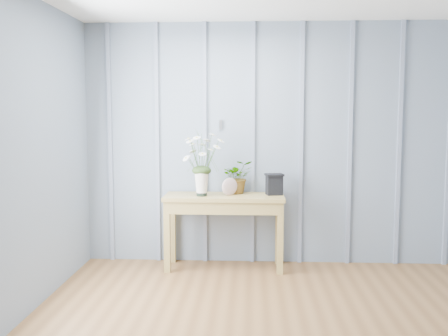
# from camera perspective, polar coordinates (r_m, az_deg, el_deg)

# --- Properties ---
(room_shell) EXTENTS (4.00, 4.50, 2.50)m
(room_shell) POSITION_cam_1_polar(r_m,az_deg,el_deg) (4.15, 6.78, 11.67)
(room_shell) COLOR gray
(room_shell) RESTS_ON ground
(sideboard) EXTENTS (1.20, 0.45, 0.75)m
(sideboard) POSITION_cam_1_polar(r_m,az_deg,el_deg) (5.29, 0.03, -4.19)
(sideboard) COLOR #A08644
(sideboard) RESTS_ON ground
(daisy_vase) EXTENTS (0.47, 0.35, 0.66)m
(daisy_vase) POSITION_cam_1_polar(r_m,az_deg,el_deg) (5.18, -2.46, 1.46)
(daisy_vase) COLOR black
(daisy_vase) RESTS_ON sideboard
(spider_plant) EXTENTS (0.36, 0.33, 0.34)m
(spider_plant) POSITION_cam_1_polar(r_m,az_deg,el_deg) (5.37, 1.50, -0.96)
(spider_plant) COLOR #263E18
(spider_plant) RESTS_ON sideboard
(felt_disc_vessel) EXTENTS (0.18, 0.14, 0.18)m
(felt_disc_vessel) POSITION_cam_1_polar(r_m,az_deg,el_deg) (5.24, 0.62, -2.04)
(felt_disc_vessel) COLOR #8E5561
(felt_disc_vessel) RESTS_ON sideboard
(carved_box) EXTENTS (0.20, 0.17, 0.21)m
(carved_box) POSITION_cam_1_polar(r_m,az_deg,el_deg) (5.30, 5.49, -1.75)
(carved_box) COLOR black
(carved_box) RESTS_ON sideboard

